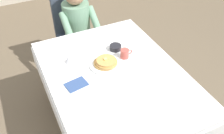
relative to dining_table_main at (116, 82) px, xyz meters
The scene contains 13 objects.
ground_plane 0.65m from the dining_table_main, ahead, with size 14.00×14.00×0.00m, color brown.
dining_table_main is the anchor object (origin of this frame).
chair_diner 1.18m from the dining_table_main, 89.06° to the left, with size 0.44×0.45×0.93m.
diner_person 1.01m from the dining_table_main, 88.92° to the left, with size 0.40×0.43×1.12m.
plate_breakfast 0.17m from the dining_table_main, 102.43° to the left, with size 0.28×0.28×0.02m, color white.
breakfast_stack 0.19m from the dining_table_main, 102.18° to the left, with size 0.20×0.20×0.06m.
cup_coffee 0.27m from the dining_table_main, 44.23° to the left, with size 0.11×0.08×0.08m.
bowl_butter 0.37m from the dining_table_main, 64.38° to the left, with size 0.11×0.11×0.04m, color black.
syrup_pitcher 0.46m from the dining_table_main, 133.61° to the left, with size 0.08×0.08×0.07m.
fork_left_of_plate 0.27m from the dining_table_main, 151.47° to the left, with size 0.18×0.01×0.01m, color silver.
knife_right_of_plate 0.22m from the dining_table_main, 37.04° to the left, with size 0.20×0.01×0.01m, color silver.
spoon_near_edge 0.23m from the dining_table_main, 105.28° to the right, with size 0.15×0.01×0.01m, color silver.
napkin_folded 0.36m from the dining_table_main, behind, with size 0.17×0.12×0.01m, color #334C7F.
Camera 1 is at (-0.71, -1.41, 2.16)m, focal length 40.58 mm.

